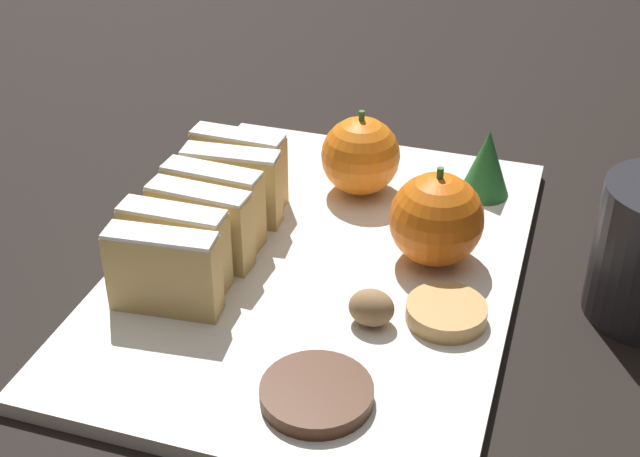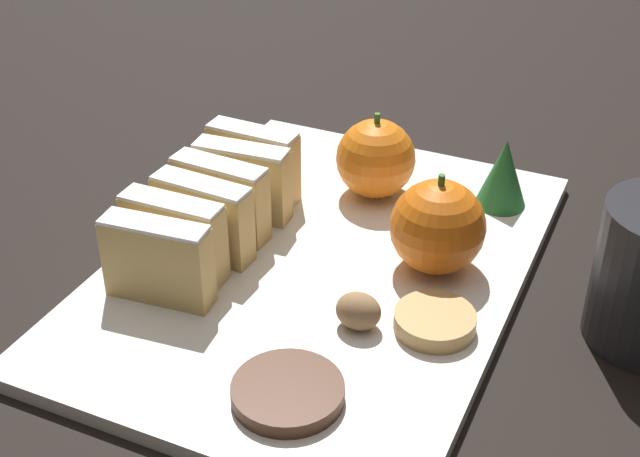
% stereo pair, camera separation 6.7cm
% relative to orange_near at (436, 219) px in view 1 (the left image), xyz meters
% --- Properties ---
extents(ground_plane, '(6.00, 6.00, 0.00)m').
position_rel_orange_near_xyz_m(ground_plane, '(-0.08, -0.03, -0.05)').
color(ground_plane, black).
extents(serving_platter, '(0.30, 0.42, 0.01)m').
position_rel_orange_near_xyz_m(serving_platter, '(-0.08, -0.03, -0.04)').
color(serving_platter, white).
rests_on(serving_platter, ground_plane).
extents(stollen_slice_front, '(0.08, 0.03, 0.06)m').
position_rel_orange_near_xyz_m(stollen_slice_front, '(-0.17, -0.12, -0.00)').
color(stollen_slice_front, tan).
rests_on(stollen_slice_front, serving_platter).
extents(stollen_slice_second, '(0.08, 0.02, 0.06)m').
position_rel_orange_near_xyz_m(stollen_slice_second, '(-0.17, -0.09, -0.00)').
color(stollen_slice_second, tan).
rests_on(stollen_slice_second, serving_platter).
extents(stollen_slice_third, '(0.08, 0.03, 0.06)m').
position_rel_orange_near_xyz_m(stollen_slice_third, '(-0.17, -0.06, -0.00)').
color(stollen_slice_third, tan).
rests_on(stollen_slice_third, serving_platter).
extents(stollen_slice_fourth, '(0.08, 0.03, 0.06)m').
position_rel_orange_near_xyz_m(stollen_slice_fourth, '(-0.17, -0.02, -0.00)').
color(stollen_slice_fourth, tan).
rests_on(stollen_slice_fourth, serving_platter).
extents(stollen_slice_fifth, '(0.08, 0.03, 0.06)m').
position_rel_orange_near_xyz_m(stollen_slice_fifth, '(-0.17, 0.01, -0.00)').
color(stollen_slice_fifth, tan).
rests_on(stollen_slice_fifth, serving_platter).
extents(stollen_slice_sixth, '(0.08, 0.02, 0.06)m').
position_rel_orange_near_xyz_m(stollen_slice_sixth, '(-0.18, 0.04, -0.00)').
color(stollen_slice_sixth, tan).
rests_on(stollen_slice_sixth, serving_platter).
extents(orange_near, '(0.07, 0.07, 0.08)m').
position_rel_orange_near_xyz_m(orange_near, '(0.00, 0.00, 0.00)').
color(orange_near, orange).
rests_on(orange_near, serving_platter).
extents(orange_far, '(0.07, 0.07, 0.08)m').
position_rel_orange_near_xyz_m(orange_far, '(-0.08, 0.08, -0.00)').
color(orange_far, orange).
rests_on(orange_far, serving_platter).
extents(walnut, '(0.03, 0.03, 0.03)m').
position_rel_orange_near_xyz_m(walnut, '(-0.03, -0.09, -0.02)').
color(walnut, '#8E6B47').
rests_on(walnut, serving_platter).
extents(chocolate_cookie, '(0.07, 0.07, 0.01)m').
position_rel_orange_near_xyz_m(chocolate_cookie, '(-0.04, -0.18, -0.03)').
color(chocolate_cookie, '#472819').
rests_on(chocolate_cookie, serving_platter).
extents(gingerbread_cookie, '(0.06, 0.06, 0.01)m').
position_rel_orange_near_xyz_m(gingerbread_cookie, '(0.02, -0.07, -0.03)').
color(gingerbread_cookie, tan).
rests_on(gingerbread_cookie, serving_platter).
extents(evergreen_sprig, '(0.04, 0.04, 0.06)m').
position_rel_orange_near_xyz_m(evergreen_sprig, '(0.02, 0.11, -0.01)').
color(evergreen_sprig, '#23662D').
rests_on(evergreen_sprig, serving_platter).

